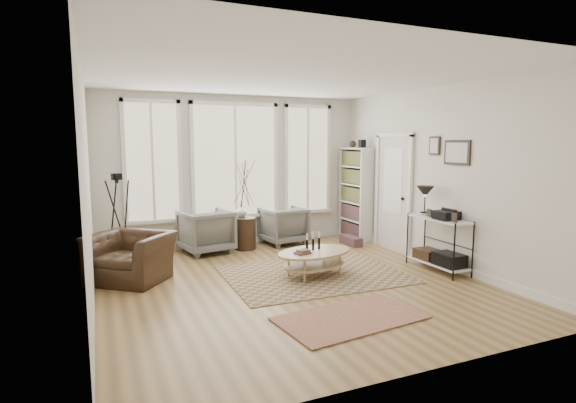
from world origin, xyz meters
name	(u,v)px	position (x,y,z in m)	size (l,w,h in m)	color
room	(292,184)	(0.02, 0.03, 1.43)	(5.50, 5.54, 2.90)	#9B7847
bay_window	(235,163)	(0.00, 2.71, 1.61)	(4.14, 0.12, 2.24)	#D4BD8B
door	(393,190)	(2.57, 1.15, 1.12)	(0.09, 1.06, 2.22)	silver
bookcase	(356,193)	(2.44, 2.23, 0.96)	(0.31, 0.85, 2.06)	white
low_shelf	(438,238)	(2.38, -0.30, 0.51)	(0.38, 1.08, 1.30)	white
wall_art	(451,151)	(2.58, -0.27, 1.88)	(0.04, 0.88, 0.44)	black
rug_main	(314,274)	(0.48, 0.25, 0.01)	(2.65, 1.98, 0.01)	brown
rug_runner	(350,318)	(0.09, -1.46, 0.01)	(1.66, 0.92, 0.01)	brown
coffee_table	(314,257)	(0.45, 0.19, 0.30)	(1.36, 1.02, 0.56)	tan
armchair_left	(206,231)	(-0.71, 2.29, 0.40)	(0.84, 0.87, 0.79)	slate
armchair_right	(283,225)	(0.87, 2.41, 0.37)	(0.79, 0.81, 0.74)	slate
side_table	(245,207)	(0.03, 2.26, 0.81)	(0.40, 0.40, 1.69)	#332113
vase	(241,211)	(0.01, 2.39, 0.72)	(0.22, 0.22, 0.23)	silver
accent_chair	(130,257)	(-2.10, 1.06, 0.35)	(1.07, 0.93, 0.69)	#332113
tripod_camera	(119,223)	(-2.19, 2.10, 0.69)	(0.53, 0.53, 1.50)	black
book_stack_near	(347,239)	(2.05, 1.90, 0.08)	(0.21, 0.26, 0.17)	brown
book_stack_far	(355,242)	(2.05, 1.62, 0.09)	(0.21, 0.27, 0.17)	brown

